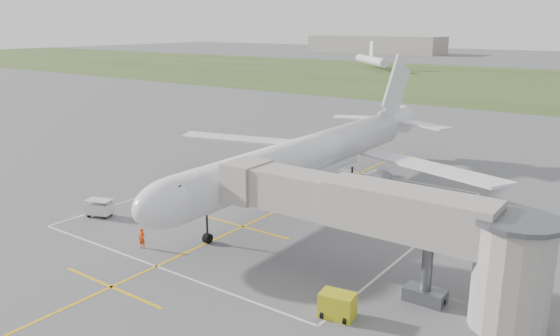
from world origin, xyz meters
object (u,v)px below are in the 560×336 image
Objects in this scene: ramp_worker_nose at (142,238)px; ramp_worker_wing at (227,171)px; jet_bridge at (395,225)px; baggage_cart at (99,208)px; airliner at (310,155)px; gpu_unit at (337,305)px.

ramp_worker_wing is at bearing 97.41° from ramp_worker_nose.
baggage_cart is at bearing -175.55° from jet_bridge.
baggage_cart is at bearing -127.11° from airliner.
gpu_unit is (-1.35, -4.92, -3.97)m from jet_bridge.
airliner is 2.00× the size of jet_bridge.
gpu_unit is at bearing -53.14° from airliner.
jet_bridge is 30.45m from ramp_worker_wing.
ramp_worker_nose reaches higher than baggage_cart.
gpu_unit is at bearing -25.85° from baggage_cart.
ramp_worker_wing is (-25.42, 18.94, 0.21)m from gpu_unit.
airliner is at bearing 32.86° from baggage_cart.
jet_bridge is at bearing -42.19° from airliner.
ramp_worker_wing is (-26.77, 14.02, -3.76)m from jet_bridge.
ramp_worker_wing is (-11.05, -0.24, -3.41)m from airliner.
gpu_unit is 26.95m from baggage_cart.
ramp_worker_wing is (1.39, 16.21, 0.16)m from baggage_cart.
jet_bridge is 20.17m from ramp_worker_nose.
jet_bridge is 8.86× the size of baggage_cart.
baggage_cart is 9.35m from ramp_worker_nose.
gpu_unit is 31.70m from ramp_worker_wing.
jet_bridge is at bearing 65.54° from gpu_unit.
airliner is 23.80× the size of ramp_worker_wing.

